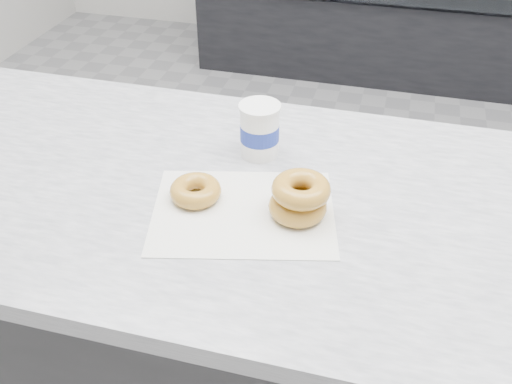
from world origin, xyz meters
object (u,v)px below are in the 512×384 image
(counter, at_px, (338,357))
(donut_stack, at_px, (299,198))
(coffee_cup, at_px, (260,130))
(donut_single, at_px, (196,191))

(counter, distance_m, donut_stack, 0.50)
(donut_stack, height_order, coffee_cup, coffee_cup)
(donut_stack, xyz_separation_m, coffee_cup, (-0.12, 0.18, 0.02))
(donut_single, relative_size, coffee_cup, 0.85)
(donut_single, distance_m, coffee_cup, 0.21)
(counter, xyz_separation_m, coffee_cup, (-0.23, 0.14, 0.51))
(counter, bearing_deg, donut_single, -171.68)
(counter, height_order, donut_single, donut_single)
(counter, relative_size, donut_single, 30.60)
(donut_single, height_order, coffee_cup, coffee_cup)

